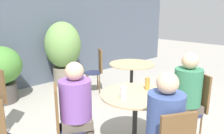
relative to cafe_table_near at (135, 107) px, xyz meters
The scene contains 13 objects.
storefront_wall 3.39m from the cafe_table_near, 88.52° to the left, with size 10.00×0.06×3.00m.
cafe_table_near is the anchor object (origin of this frame).
cafe_table_far 1.55m from the cafe_table_near, 43.13° to the left, with size 0.84×0.84×0.76m.
bistro_chair_0 0.83m from the cafe_table_near, 152.07° to the left, with size 0.41×0.40×0.93m.
bistro_chair_2 0.83m from the cafe_table_near, 27.93° to the right, with size 0.41×0.40×0.93m.
bistro_chair_4 2.16m from the cafe_table_near, 62.47° to the left, with size 0.42×0.41×0.93m.
seated_person_0 0.69m from the cafe_table_near, 152.07° to the left, with size 0.43×0.42×1.18m.
seated_person_1 0.69m from the cafe_table_near, 117.93° to the right, with size 0.39×0.40×1.21m.
seated_person_2 0.69m from the cafe_table_near, 27.93° to the right, with size 0.42×0.41×1.21m.
beer_glass_0 0.32m from the cafe_table_near, behind, with size 0.07×0.07×0.15m.
beer_glass_1 0.33m from the cafe_table_near, ahead, with size 0.06×0.06×0.15m.
potted_plant_0 2.82m from the cafe_table_near, 103.30° to the left, with size 0.78×0.78×1.08m.
potted_plant_1 2.99m from the cafe_table_near, 74.83° to the left, with size 0.83×0.83×1.48m.
Camera 1 is at (-1.93, -1.44, 1.68)m, focal length 35.00 mm.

